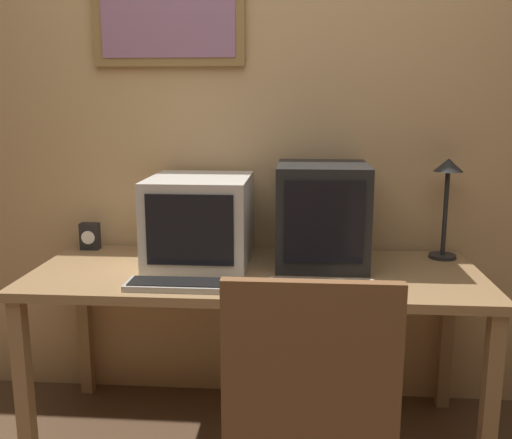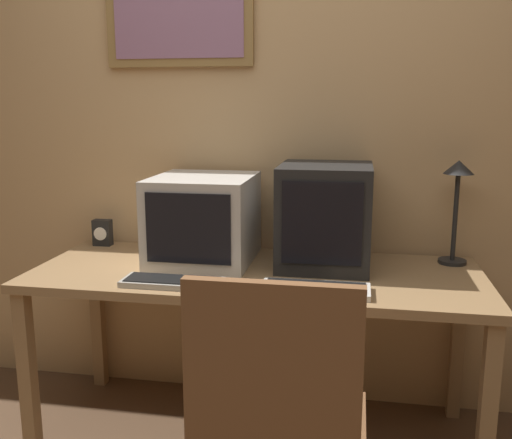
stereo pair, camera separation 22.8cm
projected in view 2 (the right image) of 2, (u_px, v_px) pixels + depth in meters
The scene contains 9 objects.
wall_back at pixel (271, 129), 2.63m from camera, with size 8.00×0.08×2.60m.
desk at pixel (256, 288), 2.36m from camera, with size 1.84×0.73×0.75m.
monitor_left at pixel (204, 219), 2.46m from camera, with size 0.42×0.47×0.37m.
monitor_right at pixel (325, 215), 2.39m from camera, with size 0.38×0.42×0.43m.
keyboard_main at pixel (172, 282), 2.15m from camera, with size 0.38×0.14×0.03m.
keyboard_side at pixel (315, 289), 2.07m from camera, with size 0.40×0.16×0.03m.
mouse_near_keyboard at pixel (242, 286), 2.09m from camera, with size 0.06×0.11×0.03m.
desk_clock at pixel (102, 233), 2.74m from camera, with size 0.09×0.05×0.13m.
desk_lamp at pixel (457, 190), 2.38m from camera, with size 0.13×0.13×0.44m.
Camera 2 is at (0.40, -1.14, 1.43)m, focal length 40.00 mm.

